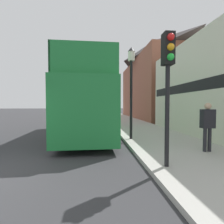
% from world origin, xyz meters
% --- Properties ---
extents(ground_plane, '(144.00, 144.00, 0.00)m').
position_xyz_m(ground_plane, '(0.00, 21.00, 0.00)').
color(ground_plane, '#333335').
extents(sidewalk, '(3.76, 108.00, 0.14)m').
position_xyz_m(sidewalk, '(6.68, 18.00, 0.07)').
color(sidewalk, '#ADAAA3').
rests_on(sidewalk, ground_plane).
extents(brick_terrace_rear, '(6.00, 16.09, 10.73)m').
position_xyz_m(brick_terrace_rear, '(11.56, 19.10, 5.36)').
color(brick_terrace_rear, '#935642').
rests_on(brick_terrace_rear, ground_plane).
extents(tour_bus, '(2.67, 9.65, 4.12)m').
position_xyz_m(tour_bus, '(2.95, 6.36, 1.86)').
color(tour_bus, '#1E7A38').
rests_on(tour_bus, ground_plane).
extents(parked_car_ahead_of_bus, '(1.89, 4.26, 1.45)m').
position_xyz_m(parked_car_ahead_of_bus, '(3.70, 13.54, 0.68)').
color(parked_car_ahead_of_bus, silver).
rests_on(parked_car_ahead_of_bus, ground_plane).
extents(pedestrian_nearest, '(0.46, 0.25, 1.76)m').
position_xyz_m(pedestrian_nearest, '(7.40, 1.30, 1.20)').
color(pedestrian_nearest, '#232328').
rests_on(pedestrian_nearest, sidewalk).
extents(traffic_signal, '(0.28, 0.42, 3.60)m').
position_xyz_m(traffic_signal, '(5.33, -0.05, 2.78)').
color(traffic_signal, black).
rests_on(traffic_signal, sidewalk).
extents(lamp_post_nearest, '(0.35, 0.35, 4.51)m').
position_xyz_m(lamp_post_nearest, '(5.16, 3.92, 3.26)').
color(lamp_post_nearest, black).
rests_on(lamp_post_nearest, sidewalk).
extents(lamp_post_second, '(0.35, 0.35, 4.53)m').
position_xyz_m(lamp_post_second, '(5.20, 13.21, 3.27)').
color(lamp_post_second, black).
rests_on(lamp_post_second, sidewalk).
extents(lamp_post_third, '(0.35, 0.35, 4.71)m').
position_xyz_m(lamp_post_third, '(5.49, 22.49, 3.38)').
color(lamp_post_third, black).
rests_on(lamp_post_third, sidewalk).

